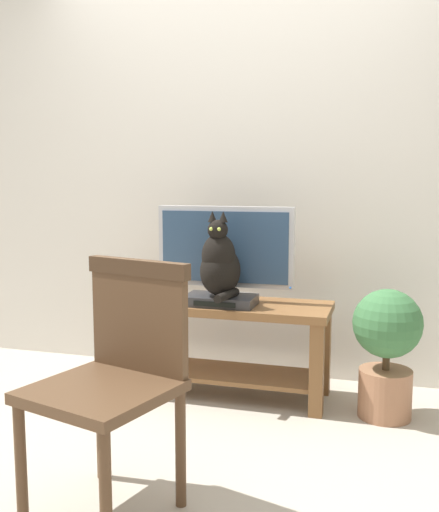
{
  "coord_description": "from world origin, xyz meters",
  "views": [
    {
      "loc": [
        0.88,
        -2.61,
        1.2
      ],
      "look_at": [
        -0.01,
        0.42,
        0.8
      ],
      "focal_mm": 41.2,
      "sensor_mm": 36.0,
      "label": 1
    }
  ],
  "objects_px": {
    "cat": "(220,264)",
    "wooden_chair": "(117,365)",
    "media_box": "(220,300)",
    "tv": "(225,251)",
    "potted_plant": "(387,345)",
    "book_stack": "(152,292)",
    "tv_stand": "(222,332)"
  },
  "relations": [
    {
      "from": "media_box",
      "to": "book_stack",
      "type": "distance_m",
      "value": 0.43
    },
    {
      "from": "book_stack",
      "to": "media_box",
      "type": "bearing_deg",
      "value": -7.09
    },
    {
      "from": "tv_stand",
      "to": "media_box",
      "type": "bearing_deg",
      "value": -80.8
    },
    {
      "from": "tv",
      "to": "media_box",
      "type": "distance_m",
      "value": 0.29
    },
    {
      "from": "media_box",
      "to": "cat",
      "type": "height_order",
      "value": "cat"
    },
    {
      "from": "book_stack",
      "to": "potted_plant",
      "type": "distance_m",
      "value": 1.31
    },
    {
      "from": "tv",
      "to": "media_box",
      "type": "height_order",
      "value": "tv"
    },
    {
      "from": "wooden_chair",
      "to": "cat",
      "type": "bearing_deg",
      "value": 86.81
    },
    {
      "from": "tv_stand",
      "to": "cat",
      "type": "distance_m",
      "value": 0.4
    },
    {
      "from": "tv_stand",
      "to": "potted_plant",
      "type": "bearing_deg",
      "value": -5.09
    },
    {
      "from": "cat",
      "to": "book_stack",
      "type": "bearing_deg",
      "value": 170.99
    },
    {
      "from": "tv",
      "to": "book_stack",
      "type": "height_order",
      "value": "tv"
    },
    {
      "from": "tv_stand",
      "to": "media_box",
      "type": "distance_m",
      "value": 0.21
    },
    {
      "from": "cat",
      "to": "potted_plant",
      "type": "bearing_deg",
      "value": 0.71
    },
    {
      "from": "book_stack",
      "to": "potted_plant",
      "type": "relative_size",
      "value": 0.35
    },
    {
      "from": "tv_stand",
      "to": "book_stack",
      "type": "xyz_separation_m",
      "value": [
        -0.41,
        -0.02,
        0.21
      ]
    },
    {
      "from": "cat",
      "to": "wooden_chair",
      "type": "xyz_separation_m",
      "value": [
        -0.06,
        -1.11,
        -0.22
      ]
    },
    {
      "from": "book_stack",
      "to": "potted_plant",
      "type": "height_order",
      "value": "potted_plant"
    },
    {
      "from": "tv",
      "to": "potted_plant",
      "type": "xyz_separation_m",
      "value": [
        0.89,
        -0.14,
        -0.43
      ]
    },
    {
      "from": "cat",
      "to": "wooden_chair",
      "type": "bearing_deg",
      "value": -93.19
    },
    {
      "from": "potted_plant",
      "to": "tv_stand",
      "type": "bearing_deg",
      "value": 174.91
    },
    {
      "from": "book_stack",
      "to": "tv",
      "type": "bearing_deg",
      "value": 11.63
    },
    {
      "from": "media_box",
      "to": "wooden_chair",
      "type": "xyz_separation_m",
      "value": [
        -0.06,
        -1.13,
        -0.02
      ]
    },
    {
      "from": "media_box",
      "to": "cat",
      "type": "relative_size",
      "value": 0.83
    },
    {
      "from": "cat",
      "to": "potted_plant",
      "type": "xyz_separation_m",
      "value": [
        0.87,
        0.01,
        -0.38
      ]
    },
    {
      "from": "wooden_chair",
      "to": "book_stack",
      "type": "xyz_separation_m",
      "value": [
        -0.36,
        1.18,
        0.03
      ]
    },
    {
      "from": "cat",
      "to": "book_stack",
      "type": "relative_size",
      "value": 1.97
    },
    {
      "from": "cat",
      "to": "wooden_chair",
      "type": "height_order",
      "value": "cat"
    },
    {
      "from": "book_stack",
      "to": "wooden_chair",
      "type": "bearing_deg",
      "value": -72.95
    },
    {
      "from": "tv",
      "to": "cat",
      "type": "distance_m",
      "value": 0.16
    },
    {
      "from": "potted_plant",
      "to": "book_stack",
      "type": "bearing_deg",
      "value": 177.51
    },
    {
      "from": "tv",
      "to": "wooden_chair",
      "type": "relative_size",
      "value": 0.86
    }
  ]
}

